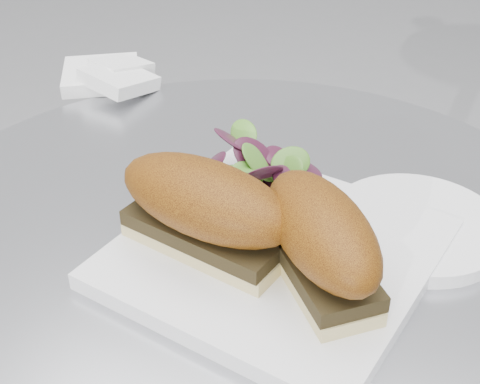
% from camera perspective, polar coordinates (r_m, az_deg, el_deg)
% --- Properties ---
extents(plate, '(0.30, 0.30, 0.02)m').
position_cam_1_polar(plate, '(0.59, 3.12, -5.22)').
color(plate, white).
rests_on(plate, table).
extents(sandwich_left, '(0.18, 0.11, 0.08)m').
position_cam_1_polar(sandwich_left, '(0.56, -2.96, -1.29)').
color(sandwich_left, '#CCBE7F').
rests_on(sandwich_left, plate).
extents(sandwich_right, '(0.15, 0.16, 0.08)m').
position_cam_1_polar(sandwich_right, '(0.53, 6.91, -3.94)').
color(sandwich_right, '#CCBE7F').
rests_on(sandwich_right, plate).
extents(salad, '(0.10, 0.10, 0.05)m').
position_cam_1_polar(salad, '(0.64, 1.53, 1.99)').
color(salad, '#5D912F').
rests_on(salad, plate).
extents(napkin, '(0.16, 0.16, 0.02)m').
position_cam_1_polar(napkin, '(0.91, -11.01, 9.32)').
color(napkin, white).
rests_on(napkin, table).
extents(saucer, '(0.16, 0.16, 0.01)m').
position_cam_1_polar(saucer, '(0.64, 14.80, -2.80)').
color(saucer, white).
rests_on(saucer, table).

